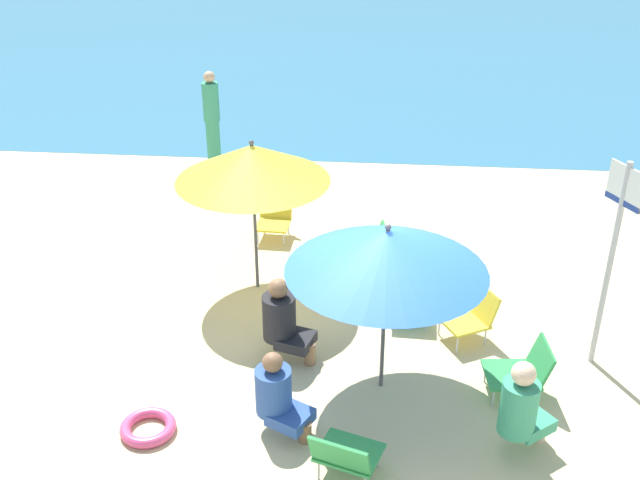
# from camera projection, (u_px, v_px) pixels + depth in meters

# --- Properties ---
(ground_plane) EXTENTS (40.00, 40.00, 0.00)m
(ground_plane) POSITION_uv_depth(u_px,v_px,m) (364.00, 369.00, 8.03)
(ground_plane) COLOR beige
(sea_water) EXTENTS (40.00, 16.00, 0.01)m
(sea_water) POSITION_uv_depth(u_px,v_px,m) (384.00, 48.00, 20.11)
(sea_water) COLOR teal
(sea_water) RESTS_ON ground_plane
(umbrella_blue) EXTENTS (1.91, 1.91, 1.82)m
(umbrella_blue) POSITION_uv_depth(u_px,v_px,m) (387.00, 251.00, 7.08)
(umbrella_blue) COLOR #4C4C51
(umbrella_blue) RESTS_ON ground_plane
(umbrella_yellow) EXTENTS (1.79, 1.79, 1.91)m
(umbrella_yellow) POSITION_uv_depth(u_px,v_px,m) (252.00, 163.00, 8.74)
(umbrella_yellow) COLOR #4C4C51
(umbrella_yellow) RESTS_ON ground_plane
(beach_chair_a) EXTENTS (0.64, 0.54, 0.58)m
(beach_chair_a) POSITION_uv_depth(u_px,v_px,m) (523.00, 370.00, 7.54)
(beach_chair_a) COLOR #33934C
(beach_chair_a) RESTS_ON ground_plane
(beach_chair_b) EXTENTS (0.68, 0.66, 0.58)m
(beach_chair_b) POSITION_uv_depth(u_px,v_px,m) (471.00, 314.00, 8.39)
(beach_chair_b) COLOR gold
(beach_chair_b) RESTS_ON ground_plane
(beach_chair_c) EXTENTS (0.66, 0.65, 0.55)m
(beach_chair_c) POSITION_uv_depth(u_px,v_px,m) (345.00, 454.00, 6.51)
(beach_chair_c) COLOR #33934C
(beach_chair_c) RESTS_ON ground_plane
(beach_chair_d) EXTENTS (0.47, 0.57, 0.57)m
(beach_chair_d) POSITION_uv_depth(u_px,v_px,m) (274.00, 216.00, 10.59)
(beach_chair_d) COLOR gold
(beach_chair_d) RESTS_ON ground_plane
(beach_chair_e) EXTENTS (0.63, 0.59, 0.69)m
(beach_chair_e) POSITION_uv_depth(u_px,v_px,m) (367.00, 253.00, 9.50)
(beach_chair_e) COLOR #33934C
(beach_chair_e) RESTS_ON ground_plane
(beach_chair_f) EXTENTS (0.51, 0.55, 0.59)m
(beach_chair_f) POSITION_uv_depth(u_px,v_px,m) (410.00, 292.00, 8.78)
(beach_chair_f) COLOR teal
(beach_chair_f) RESTS_ON ground_plane
(person_a) EXTENTS (0.57, 0.48, 0.85)m
(person_a) POSITION_uv_depth(u_px,v_px,m) (278.00, 395.00, 7.03)
(person_a) COLOR #2D519E
(person_a) RESTS_ON ground_plane
(person_b) EXTENTS (0.57, 0.44, 0.95)m
(person_b) POSITION_uv_depth(u_px,v_px,m) (283.00, 320.00, 7.99)
(person_b) COLOR black
(person_b) RESTS_ON ground_plane
(person_c) EXTENTS (0.26, 0.26, 1.65)m
(person_c) POSITION_uv_depth(u_px,v_px,m) (212.00, 120.00, 12.47)
(person_c) COLOR #389970
(person_c) RESTS_ON ground_plane
(person_d) EXTENTS (0.55, 0.51, 1.01)m
(person_d) POSITION_uv_depth(u_px,v_px,m) (522.00, 407.00, 6.71)
(person_d) COLOR #389970
(person_d) RESTS_ON ground_plane
(warning_sign) EXTENTS (0.23, 0.42, 2.26)m
(warning_sign) POSITION_uv_depth(u_px,v_px,m) (615.00, 239.00, 7.48)
(warning_sign) COLOR #ADADB2
(warning_sign) RESTS_ON ground_plane
(swim_ring) EXTENTS (0.52, 0.52, 0.10)m
(swim_ring) POSITION_uv_depth(u_px,v_px,m) (148.00, 427.00, 7.16)
(swim_ring) COLOR #E54C7F
(swim_ring) RESTS_ON ground_plane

